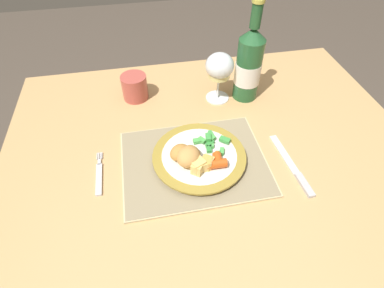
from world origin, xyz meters
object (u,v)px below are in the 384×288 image
at_px(dining_table, 210,171).
at_px(drinking_cup, 135,87).
at_px(fork, 99,176).
at_px(bottle, 249,65).
at_px(dinner_plate, 199,157).
at_px(table_knife, 294,169).
at_px(wine_glass, 219,68).

relative_size(dining_table, drinking_cup, 14.11).
height_order(fork, bottle, bottle).
distance_m(dinner_plate, drinking_cup, 0.33).
distance_m(table_knife, bottle, 0.34).
bearing_deg(fork, table_knife, -8.39).
relative_size(wine_glass, bottle, 0.51).
bearing_deg(dinner_plate, table_knife, -17.73).
relative_size(bottle, drinking_cup, 3.82).
bearing_deg(bottle, fork, -151.16).
bearing_deg(dining_table, table_knife, -32.03).
bearing_deg(dinner_plate, fork, -179.50).
relative_size(dinner_plate, wine_glass, 1.53).
xyz_separation_m(wine_glass, drinking_cup, (-0.25, 0.05, -0.07)).
distance_m(wine_glass, drinking_cup, 0.27).
distance_m(fork, wine_glass, 0.45).
bearing_deg(drinking_cup, table_knife, -45.38).
distance_m(dining_table, fork, 0.31).
bearing_deg(bottle, dinner_plate, -128.99).
distance_m(fork, drinking_cup, 0.32).
bearing_deg(drinking_cup, dining_table, -54.37).
xyz_separation_m(table_knife, wine_glass, (-0.12, 0.32, 0.11)).
height_order(fork, drinking_cup, drinking_cup).
relative_size(fork, table_knife, 0.65).
height_order(dining_table, dinner_plate, dinner_plate).
relative_size(table_knife, drinking_cup, 2.66).
bearing_deg(wine_glass, dinner_plate, -114.03).
height_order(dinner_plate, wine_glass, wine_glass).
relative_size(dinner_plate, fork, 1.74).
xyz_separation_m(dinner_plate, drinking_cup, (-0.14, 0.30, 0.02)).
bearing_deg(dinner_plate, drinking_cup, 115.19).
relative_size(table_knife, wine_glass, 1.35).
bearing_deg(wine_glass, bottle, -2.18).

